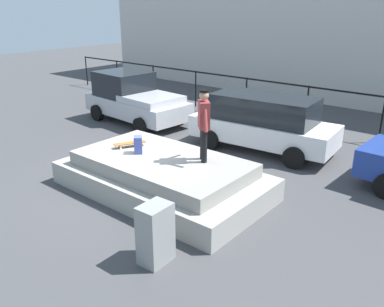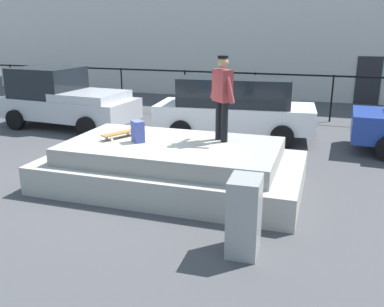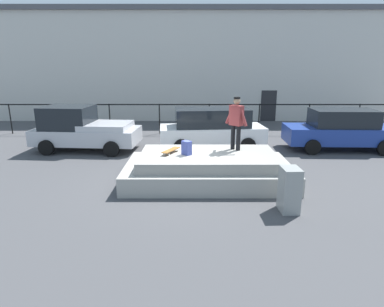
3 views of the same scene
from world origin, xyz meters
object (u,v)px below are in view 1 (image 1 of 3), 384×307
Objects in this scene: utility_box at (155,234)px; skateboard at (130,143)px; skateboarder at (204,121)px; car_white_hatchback_mid at (263,122)px; backpack at (138,145)px; car_silver_pickup_near at (134,98)px.

skateboard is at bearing 142.25° from utility_box.
car_white_hatchback_mid is (-0.54, 3.76, -0.96)m from skateboarder.
backpack reaches higher than skateboard.
skateboard is 5.64m from car_silver_pickup_near.
car_white_hatchback_mid reaches higher than skateboard.
car_white_hatchback_mid is at bearing 69.81° from skateboard.
car_white_hatchback_mid is (5.62, 0.31, 0.00)m from car_silver_pickup_near.
backpack is 6.13m from car_silver_pickup_near.
skateboarder is at bearing -114.04° from backpack.
backpack is (-1.59, -0.63, -0.77)m from skateboarder.
car_silver_pickup_near is 0.97× the size of car_white_hatchback_mid.
car_silver_pickup_near is at bearing 136.10° from skateboard.
car_white_hatchback_mid is 6.68m from utility_box.
car_silver_pickup_near is at bearing 2.58° from backpack.
car_silver_pickup_near reaches higher than car_white_hatchback_mid.
skateboarder is at bearing -81.82° from car_white_hatchback_mid.
car_white_hatchback_mid is at bearing 98.18° from skateboarder.
skateboarder is at bearing -29.27° from car_silver_pickup_near.
skateboarder is 1.88m from backpack.
car_white_hatchback_mid is at bearing -59.08° from backpack.
utility_box is at bearing -35.91° from skateboard.
car_silver_pickup_near is (-6.16, 3.45, -0.97)m from skateboarder.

